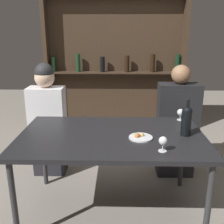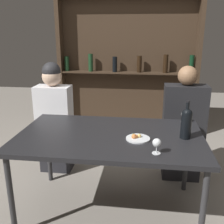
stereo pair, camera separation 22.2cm
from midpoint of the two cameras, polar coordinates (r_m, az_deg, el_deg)
The scene contains 9 objects.
ground_plane at distance 2.52m, azimuth 2.27°, elevation -20.38°, with size 10.00×10.00×0.00m, color gray.
dining_table at distance 2.17m, azimuth 2.48°, elevation -6.22°, with size 1.52×0.92×0.72m.
wine_rack_wall at distance 3.94m, azimuth 5.06°, elevation 11.68°, with size 2.05×0.21×2.30m.
wine_bottle at distance 2.15m, azimuth 18.75°, elevation -2.11°, with size 0.08×0.08×0.30m.
wine_glass_0 at distance 2.53m, azimuth 17.98°, elevation -0.64°, with size 0.06×0.06×0.11m.
wine_glass_1 at distance 1.85m, azimuth 13.18°, elevation -6.76°, with size 0.06×0.06×0.11m.
food_plate_0 at distance 2.08m, azimuth 8.58°, elevation -5.66°, with size 0.19×0.19×0.04m.
seated_person_left at distance 2.93m, azimuth -10.28°, elevation -1.65°, with size 0.38×0.22×1.23m.
seated_person_right at distance 2.86m, azimuth 17.43°, elevation -3.42°, with size 0.43×0.22×1.21m.
Camera 2 is at (0.27, -1.98, 1.53)m, focal length 42.00 mm.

